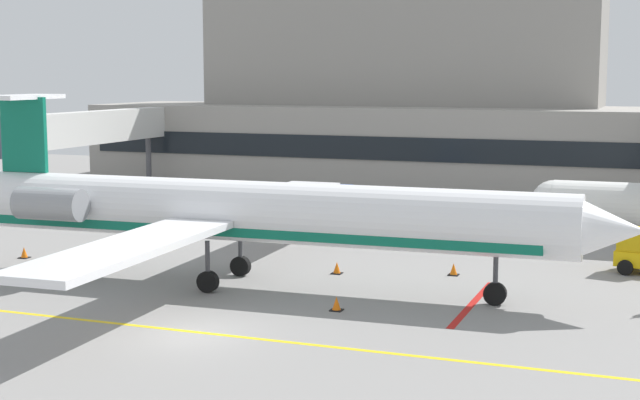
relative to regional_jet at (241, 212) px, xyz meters
The scene contains 10 objects.
ground 8.54m from the regional_jet, 78.02° to the right, with size 120.00×120.00×0.11m.
terminal_building 39.59m from the regional_jet, 94.17° to the left, with size 56.43×13.05×17.05m.
jet_bridge_east 31.32m from the regional_jet, 137.57° to the left, with size 2.40×20.87×6.40m.
regional_jet is the anchor object (origin of this frame).
pushback_tractor 17.87m from the regional_jet, 95.47° to the left, with size 2.01×3.14×2.36m.
fuel_tank 23.59m from the regional_jet, 55.98° to the left, with size 7.50×2.66×2.93m.
safety_cone_alpha 10.04m from the regional_jet, 32.81° to the left, with size 0.47×0.47×0.55m.
safety_cone_bravo 6.62m from the regional_jet, 26.87° to the right, with size 0.47×0.47×0.55m.
safety_cone_charlie 13.05m from the regional_jet, behind, with size 0.47×0.47×0.55m.
safety_cone_delta 5.57m from the regional_jet, 50.02° to the left, with size 0.47×0.47×0.55m.
Camera 1 is at (15.53, -28.05, 9.02)m, focal length 52.78 mm.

